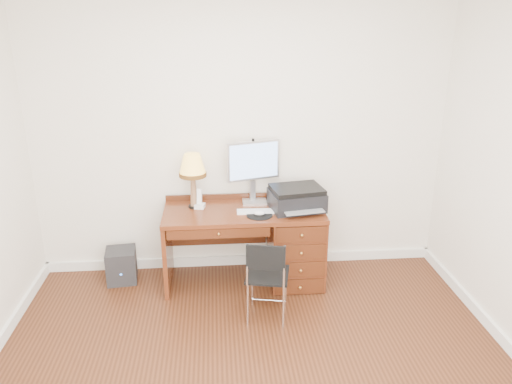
{
  "coord_description": "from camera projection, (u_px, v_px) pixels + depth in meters",
  "views": [
    {
      "loc": [
        -0.25,
        -2.93,
        2.51
      ],
      "look_at": [
        0.1,
        1.2,
        1.0
      ],
      "focal_mm": 35.0,
      "sensor_mm": 36.0,
      "label": 1
    }
  ],
  "objects": [
    {
      "name": "pen_cup",
      "position": [
        280.0,
        198.0,
        4.83
      ],
      "size": [
        0.08,
        0.08,
        0.11
      ],
      "primitive_type": "cylinder",
      "color": "black",
      "rests_on": "desk"
    },
    {
      "name": "printer",
      "position": [
        297.0,
        198.0,
        4.67
      ],
      "size": [
        0.54,
        0.45,
        0.21
      ],
      "rotation": [
        0.0,
        0.0,
        0.17
      ],
      "color": "black",
      "rests_on": "desk"
    },
    {
      "name": "monitor",
      "position": [
        254.0,
        164.0,
        4.76
      ],
      "size": [
        0.52,
        0.24,
        0.61
      ],
      "rotation": [
        0.0,
        0.0,
        0.3
      ],
      "color": "silver",
      "rests_on": "desk"
    },
    {
      "name": "keyboard",
      "position": [
        259.0,
        211.0,
        4.62
      ],
      "size": [
        0.4,
        0.12,
        0.02
      ],
      "primitive_type": "cube",
      "rotation": [
        0.0,
        0.0,
        -0.02
      ],
      "color": "white",
      "rests_on": "desk"
    },
    {
      "name": "equipment_box",
      "position": [
        122.0,
        265.0,
        4.88
      ],
      "size": [
        0.31,
        0.31,
        0.33
      ],
      "primitive_type": "cube",
      "rotation": [
        0.0,
        0.0,
        0.11
      ],
      "color": "black",
      "rests_on": "ground"
    },
    {
      "name": "leg_lamp",
      "position": [
        193.0,
        169.0,
        4.61
      ],
      "size": [
        0.26,
        0.26,
        0.52
      ],
      "color": "black",
      "rests_on": "desk"
    },
    {
      "name": "desk",
      "position": [
        277.0,
        241.0,
        4.82
      ],
      "size": [
        1.5,
        0.67,
        0.75
      ],
      "color": "#612914",
      "rests_on": "ground"
    },
    {
      "name": "ground",
      "position": [
        256.0,
        377.0,
        3.62
      ],
      "size": [
        4.0,
        4.0,
        0.0
      ],
      "primitive_type": "plane",
      "color": "#381A0C",
      "rests_on": "ground"
    },
    {
      "name": "chair",
      "position": [
        268.0,
        272.0,
        4.16
      ],
      "size": [
        0.42,
        0.42,
        0.75
      ],
      "rotation": [
        0.0,
        0.0,
        -0.2
      ],
      "color": "black",
      "rests_on": "ground"
    },
    {
      "name": "phone",
      "position": [
        200.0,
        202.0,
        4.7
      ],
      "size": [
        0.11,
        0.11,
        0.19
      ],
      "rotation": [
        0.0,
        0.0,
        -0.21
      ],
      "color": "white",
      "rests_on": "desk"
    },
    {
      "name": "mouse_pad",
      "position": [
        259.0,
        214.0,
        4.54
      ],
      "size": [
        0.24,
        0.24,
        0.05
      ],
      "color": "black",
      "rests_on": "desk"
    },
    {
      "name": "room_shell",
      "position": [
        250.0,
        321.0,
        4.2
      ],
      "size": [
        4.0,
        4.0,
        4.0
      ],
      "color": "white",
      "rests_on": "ground"
    }
  ]
}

